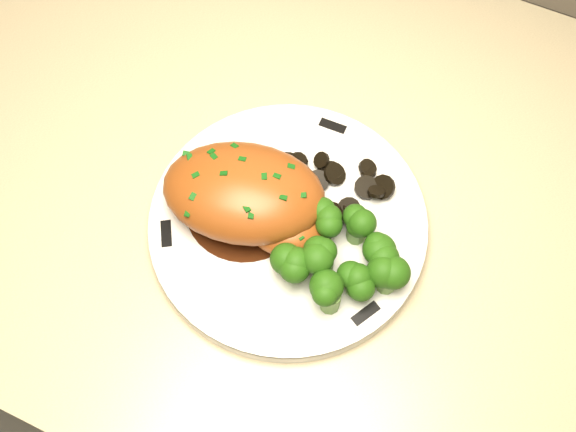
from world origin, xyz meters
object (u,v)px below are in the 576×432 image
at_px(chicken_breast, 249,197).
at_px(broccoli_florets, 344,259).
at_px(plate, 288,225).
at_px(counter, 547,419).

distance_m(chicken_breast, broccoli_florets, 0.10).
relative_size(plate, chicken_breast, 1.50).
bearing_deg(counter, plate, -171.23).
bearing_deg(broccoli_florets, counter, 14.71).
distance_m(counter, chicken_breast, 0.60).
height_order(plate, broccoli_florets, broccoli_florets).
height_order(counter, chicken_breast, counter).
relative_size(counter, chicken_breast, 10.93).
bearing_deg(counter, broccoli_florets, -165.29).
bearing_deg(counter, chicken_breast, -171.21).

